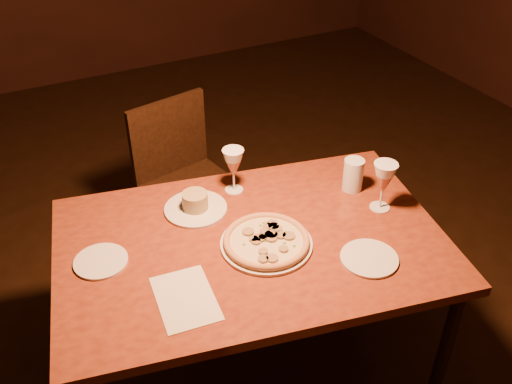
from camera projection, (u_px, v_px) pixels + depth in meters
name	position (u px, v px, depth m)	size (l,w,h in m)	color
dining_table	(251.00, 253.00, 1.98)	(1.45, 1.08, 0.70)	brown
chair_far	(185.00, 178.00, 2.68)	(0.47, 0.47, 0.82)	black
pizza_plate	(266.00, 241.00, 1.91)	(0.31, 0.31, 0.03)	silver
ramekin_saucer	(195.00, 205.00, 2.06)	(0.23, 0.23, 0.07)	silver
wine_glass_far	(234.00, 171.00, 2.13)	(0.08, 0.08, 0.18)	#AF6148
wine_glass_right	(383.00, 186.00, 2.03)	(0.09, 0.09, 0.19)	#AF6148
water_tumbler	(353.00, 175.00, 2.15)	(0.08, 0.08, 0.13)	silver
side_plate_left	(101.00, 261.00, 1.84)	(0.17, 0.17, 0.01)	silver
side_plate_near	(369.00, 258.00, 1.86)	(0.19, 0.19, 0.01)	silver
menu_card	(185.00, 298.00, 1.72)	(0.17, 0.25, 0.00)	beige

